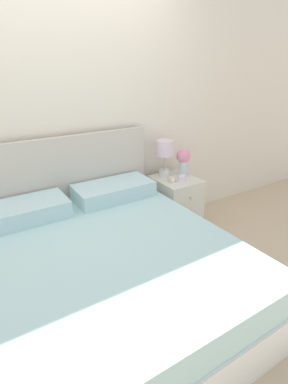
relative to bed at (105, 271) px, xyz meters
name	(u,v)px	position (x,y,z in m)	size (l,w,h in m)	color
ground_plane	(68,248)	(0.00, 0.88, -0.30)	(12.00, 12.00, 0.00)	#CCB28E
wall_back	(50,114)	(0.00, 0.95, 1.00)	(8.00, 0.06, 2.60)	silver
bed	(105,271)	(0.00, 0.00, 0.00)	(1.72, 1.90, 1.12)	white
nightstand	(175,204)	(1.13, 0.62, 0.00)	(0.42, 0.49, 0.60)	silver
table_lamp	(165,152)	(1.07, 0.75, 0.56)	(0.18, 0.18, 0.38)	white
flower_vase	(183,159)	(1.26, 0.68, 0.47)	(0.15, 0.15, 0.28)	silver
teacup	(182,178)	(1.13, 0.54, 0.32)	(0.11, 0.11, 0.06)	white
alarm_clock	(172,179)	(1.02, 0.56, 0.32)	(0.07, 0.05, 0.06)	beige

